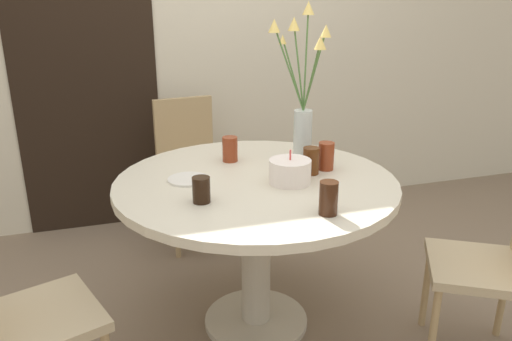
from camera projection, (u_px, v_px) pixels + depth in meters
The scene contains 15 objects.
ground_plane at pixel (256, 322), 2.46m from camera, with size 16.00×16.00×0.00m, color #7A6651.
wall_back at pixel (191, 32), 3.33m from camera, with size 8.00×0.05×2.60m.
doorway_panel at pixel (85, 79), 3.19m from camera, with size 0.90×0.01×2.05m.
dining_table at pixel (256, 208), 2.26m from camera, with size 1.25×1.25×0.75m.
chair_near_front at pixel (190, 162), 3.19m from camera, with size 0.44×0.44×0.92m.
chair_left_flank at pixel (11, 307), 1.70m from camera, with size 0.51×0.51×0.92m.
chair_far_back at pixel (501, 252), 2.07m from camera, with size 0.55×0.55×0.92m.
birthday_cake at pixel (290, 171), 2.15m from camera, with size 0.18×0.18×0.15m.
flower_vase at pixel (302, 99), 2.40m from camera, with size 0.26×0.29×0.75m.
side_plate at pixel (188, 179), 2.20m from camera, with size 0.18×0.18×0.01m.
drink_glass_0 at pixel (230, 149), 2.44m from camera, with size 0.08×0.08×0.12m.
drink_glass_1 at pixel (329, 198), 1.84m from camera, with size 0.07×0.07×0.13m.
drink_glass_2 at pixel (311, 161), 2.26m from camera, with size 0.07×0.07×0.12m.
drink_glass_3 at pixel (326, 156), 2.32m from camera, with size 0.07×0.07×0.13m.
drink_glass_4 at pixel (201, 190), 1.95m from camera, with size 0.07×0.07×0.10m.
Camera 1 is at (-0.63, -1.98, 1.52)m, focal length 35.00 mm.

